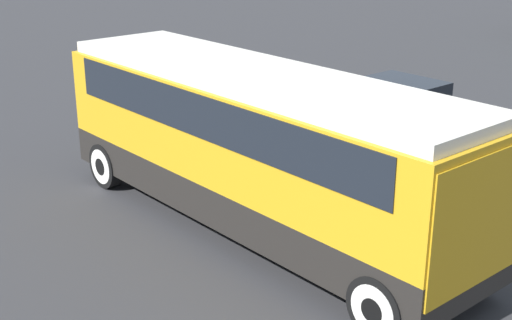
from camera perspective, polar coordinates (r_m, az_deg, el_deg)
ground_plane at (r=14.26m, az=0.00°, el=-5.46°), size 120.00×120.00×0.00m
tour_bus at (r=13.49m, az=0.27°, el=1.82°), size 9.78×2.57×3.20m
parked_car_near at (r=18.56m, az=7.68°, el=2.62°), size 4.51×1.89×1.28m
parked_car_mid at (r=20.27m, az=11.78°, el=4.07°), size 4.12×1.95×1.50m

